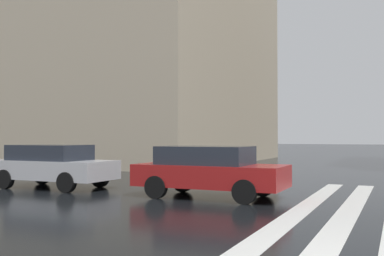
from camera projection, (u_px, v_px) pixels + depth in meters
The scene contains 3 objects.
haussmann_block_mid at pixel (68, 39), 35.26m from camera, with size 18.69×28.78×19.18m.
car_silver at pixel (52, 165), 14.66m from camera, with size 1.85×4.10×1.41m.
car_red at pixel (209, 170), 12.32m from camera, with size 1.85×4.10×1.41m.
Camera 1 is at (-5.90, -0.44, 1.65)m, focal length 41.91 mm.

